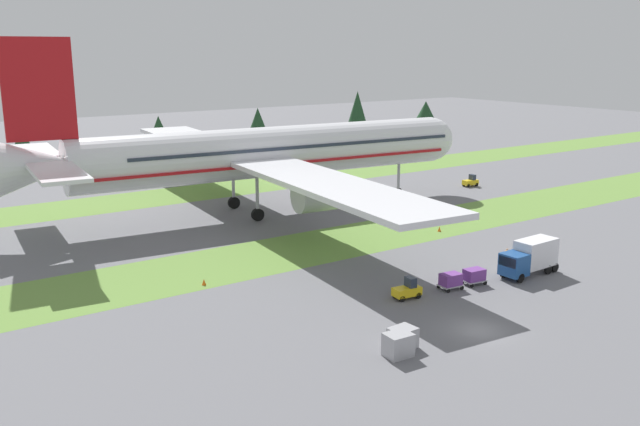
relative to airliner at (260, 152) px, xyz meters
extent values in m
plane|color=slate|center=(-6.08, -45.92, -8.49)|extent=(400.00, 400.00, 0.00)
cube|color=olive|center=(-6.08, -18.26, -8.49)|extent=(320.00, 12.07, 0.01)
cube|color=olive|center=(-6.08, 17.88, -8.49)|extent=(320.00, 12.07, 0.01)
cylinder|color=silver|center=(1.99, -0.19, -0.02)|extent=(55.67, 12.10, 6.92)
sphere|color=silver|center=(29.50, -2.80, -0.02)|extent=(6.78, 6.78, 6.78)
cone|color=silver|center=(-28.20, 2.67, 0.50)|extent=(10.01, 7.43, 6.57)
cube|color=red|center=(1.99, -0.19, -1.23)|extent=(54.34, 12.11, 0.36)
cube|color=#283342|center=(5.34, -0.51, 0.84)|extent=(48.97, 11.53, 0.44)
cube|color=silver|center=(0.71, 22.02, -0.71)|extent=(12.22, 37.73, 0.62)
cylinder|color=#A3A3A8|center=(1.49, 16.36, -2.99)|extent=(5.73, 4.30, 3.80)
cube|color=silver|center=(-3.44, -21.77, -0.71)|extent=(12.22, 37.73, 0.62)
cylinder|color=#A3A3A8|center=(-1.61, -16.35, -2.99)|extent=(5.73, 4.30, 3.80)
cube|color=silver|center=(-26.70, 11.39, 1.02)|extent=(6.16, 13.88, 0.44)
cube|color=silver|center=(-28.37, -6.17, 1.02)|extent=(6.16, 13.88, 0.44)
cube|color=red|center=(-27.53, 2.61, 9.32)|extent=(7.92, 1.49, 11.76)
cylinder|color=#A3A3A8|center=(23.46, -2.22, -4.48)|extent=(0.44, 0.44, 6.84)
cylinder|color=black|center=(23.46, -2.22, -7.89)|extent=(1.23, 0.53, 1.20)
cylinder|color=#A3A3A8|center=(-1.97, 4.36, -4.35)|extent=(0.44, 0.44, 6.59)
cylinder|color=black|center=(-1.97, 4.36, -7.64)|extent=(1.75, 0.75, 1.70)
cylinder|color=#A3A3A8|center=(-2.75, -3.91, -4.35)|extent=(0.44, 0.44, 6.59)
cylinder|color=black|center=(-2.75, -3.91, -7.64)|extent=(1.75, 0.75, 1.70)
cube|color=yellow|center=(-5.95, -37.02, -7.81)|extent=(2.72, 1.57, 0.77)
cube|color=#283342|center=(-5.56, -37.07, -6.97)|extent=(0.81, 1.16, 0.90)
cylinder|color=black|center=(-6.91, -37.47, -8.19)|extent=(0.62, 0.26, 0.60)
cylinder|color=black|center=(-6.79, -36.38, -8.19)|extent=(0.62, 0.26, 0.60)
cylinder|color=black|center=(-5.10, -37.67, -8.19)|extent=(0.62, 0.26, 0.60)
cylinder|color=black|center=(-4.99, -36.57, -8.19)|extent=(0.62, 0.26, 0.60)
cube|color=#A3A3A8|center=(-0.88, -37.57, -8.09)|extent=(2.35, 1.73, 0.10)
cube|color=#70388E|center=(-0.88, -37.57, -7.49)|extent=(2.07, 1.52, 1.10)
cylinder|color=black|center=(-1.78, -38.17, -8.29)|extent=(0.41, 0.16, 0.40)
cylinder|color=black|center=(-1.64, -36.79, -8.29)|extent=(0.41, 0.16, 0.40)
cylinder|color=black|center=(-0.12, -38.34, -8.29)|extent=(0.41, 0.16, 0.40)
cylinder|color=black|center=(0.03, -36.97, -8.29)|extent=(0.41, 0.16, 0.40)
cube|color=#A3A3A8|center=(2.01, -37.88, -8.09)|extent=(2.35, 1.73, 0.10)
cube|color=#70388E|center=(2.01, -37.88, -7.49)|extent=(2.07, 1.52, 1.10)
cylinder|color=black|center=(1.10, -38.47, -8.29)|extent=(0.41, 0.16, 0.40)
cylinder|color=black|center=(1.25, -37.10, -8.29)|extent=(0.41, 0.16, 0.40)
cylinder|color=black|center=(2.76, -38.65, -8.29)|extent=(0.41, 0.16, 0.40)
cylinder|color=black|center=(2.91, -37.28, -8.29)|extent=(0.41, 0.16, 0.40)
cube|color=#1E4C8E|center=(6.28, -39.14, -6.91)|extent=(2.27, 2.37, 2.20)
cube|color=#283342|center=(5.22, -39.18, -6.47)|extent=(0.14, 2.07, 0.97)
cube|color=silver|center=(9.63, -39.04, -6.31)|extent=(4.57, 2.43, 2.80)
cylinder|color=black|center=(6.09, -40.15, -8.01)|extent=(0.97, 0.33, 0.96)
cylinder|color=black|center=(6.03, -38.15, -8.01)|extent=(0.97, 0.33, 0.96)
cylinder|color=black|center=(10.56, -40.02, -8.01)|extent=(0.97, 0.33, 0.96)
cylinder|color=black|center=(10.50, -38.02, -8.01)|extent=(0.97, 0.33, 0.96)
cylinder|color=black|center=(11.68, -39.98, -8.01)|extent=(0.97, 0.33, 0.96)
cylinder|color=black|center=(11.62, -37.98, -8.01)|extent=(0.97, 0.33, 0.96)
cube|color=yellow|center=(38.18, -3.62, -7.81)|extent=(2.71, 1.54, 0.77)
cube|color=#283342|center=(38.57, -3.66, -6.97)|extent=(0.80, 1.15, 0.90)
cylinder|color=black|center=(37.22, -4.08, -8.19)|extent=(0.62, 0.26, 0.60)
cylinder|color=black|center=(37.32, -2.99, -8.19)|extent=(0.62, 0.26, 0.60)
cylinder|color=black|center=(39.03, -4.25, -8.19)|extent=(0.62, 0.26, 0.60)
cylinder|color=black|center=(39.14, -3.16, -8.19)|extent=(0.62, 0.26, 0.60)
cylinder|color=black|center=(6.45, -37.28, -8.07)|extent=(0.18, 0.18, 0.85)
cylinder|color=black|center=(6.67, -37.27, -8.07)|extent=(0.18, 0.18, 0.85)
cylinder|color=orange|center=(6.56, -37.27, -7.33)|extent=(0.36, 0.36, 0.62)
sphere|color=tan|center=(6.56, -37.27, -6.87)|extent=(0.24, 0.24, 0.24)
cylinder|color=orange|center=(6.33, -37.28, -7.36)|extent=(0.10, 0.10, 0.58)
cylinder|color=orange|center=(6.79, -37.26, -7.36)|extent=(0.10, 0.10, 0.58)
cylinder|color=black|center=(9.65, -35.29, -8.07)|extent=(0.18, 0.18, 0.85)
cylinder|color=black|center=(9.78, -35.47, -8.07)|extent=(0.18, 0.18, 0.85)
cylinder|color=orange|center=(9.71, -35.38, -7.33)|extent=(0.36, 0.36, 0.62)
sphere|color=tan|center=(9.71, -35.38, -6.87)|extent=(0.24, 0.24, 0.24)
cylinder|color=orange|center=(9.57, -35.20, -7.36)|extent=(0.10, 0.10, 0.58)
cylinder|color=orange|center=(9.86, -35.56, -7.36)|extent=(0.10, 0.10, 0.58)
cube|color=#A3A3A8|center=(-14.61, -45.73, -7.60)|extent=(2.08, 1.71, 1.78)
cube|color=#A3A3A8|center=(-13.37, -44.81, -7.69)|extent=(2.08, 1.70, 1.61)
cone|color=orange|center=(13.32, -21.65, -8.17)|extent=(0.44, 0.44, 0.64)
cone|color=orange|center=(-19.69, -23.08, -8.19)|extent=(0.44, 0.44, 0.60)
cylinder|color=#4C3823|center=(-19.28, 56.72, -6.82)|extent=(0.70, 0.70, 3.34)
cone|color=#1E4223|center=(-19.28, 56.72, -2.44)|extent=(3.74, 3.74, 5.43)
cylinder|color=#4C3823|center=(9.26, 60.11, -7.10)|extent=(0.70, 0.70, 2.79)
cone|color=#1E4223|center=(9.26, 60.11, -2.92)|extent=(4.52, 4.52, 5.56)
cylinder|color=#4C3823|center=(34.11, 60.45, -6.67)|extent=(0.70, 0.70, 3.65)
cone|color=#1E4223|center=(34.11, 60.45, -2.23)|extent=(4.00, 4.00, 5.23)
cylinder|color=#4C3823|center=(61.50, 57.24, -6.59)|extent=(0.70, 0.70, 3.82)
cone|color=#1E4223|center=(61.50, 57.24, -0.58)|extent=(4.83, 4.83, 8.20)
cylinder|color=#4C3823|center=(87.08, 59.07, -7.16)|extent=(0.70, 0.70, 2.66)
cone|color=#1E4223|center=(87.08, 59.07, -3.01)|extent=(5.96, 5.96, 5.66)
camera|label=1|loc=(-46.07, -80.79, 13.75)|focal=38.14mm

